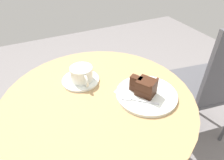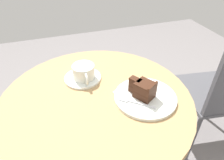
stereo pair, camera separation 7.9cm
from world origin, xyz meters
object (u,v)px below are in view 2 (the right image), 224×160
at_px(coffee_cup, 84,72).
at_px(cake_plate, 145,97).
at_px(napkin, 136,93).
at_px(cake_slice, 143,89).
at_px(fork, 133,102).
at_px(teaspoon, 83,70).
at_px(saucer, 83,78).

bearing_deg(coffee_cup, cake_plate, 45.47).
bearing_deg(napkin, cake_plate, 31.43).
bearing_deg(cake_slice, fork, -67.09).
bearing_deg(teaspoon, cake_slice, -70.76).
bearing_deg(coffee_cup, cake_slice, 44.61).
distance_m(coffee_cup, cake_plate, 0.28).
bearing_deg(fork, saucer, -15.57).
relative_size(saucer, cake_slice, 1.47).
bearing_deg(napkin, saucer, -132.48).
height_order(teaspoon, cake_plate, teaspoon).
bearing_deg(cake_slice, teaspoon, -143.36).
height_order(saucer, fork, fork).
height_order(coffee_cup, napkin, coffee_cup).
distance_m(teaspoon, cake_slice, 0.30).
xyz_separation_m(saucer, teaspoon, (-0.05, 0.01, 0.01)).
relative_size(coffee_cup, cake_plate, 0.53).
xyz_separation_m(fork, napkin, (-0.05, 0.04, -0.01)).
relative_size(cake_plate, napkin, 1.33).
xyz_separation_m(coffee_cup, napkin, (0.16, 0.17, -0.04)).
distance_m(coffee_cup, cake_slice, 0.26).
xyz_separation_m(cake_plate, fork, (0.02, -0.06, 0.01)).
bearing_deg(saucer, coffee_cup, 37.09).
bearing_deg(coffee_cup, fork, 33.13).
bearing_deg(cake_plate, coffee_cup, -134.53).
height_order(saucer, napkin, saucer).
relative_size(saucer, napkin, 0.89).
relative_size(saucer, teaspoon, 1.46).
relative_size(saucer, coffee_cup, 1.25).
distance_m(teaspoon, cake_plate, 0.31).
bearing_deg(saucer, fork, 33.27).
bearing_deg(napkin, teaspoon, -141.39).
height_order(coffee_cup, cake_slice, cake_slice).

